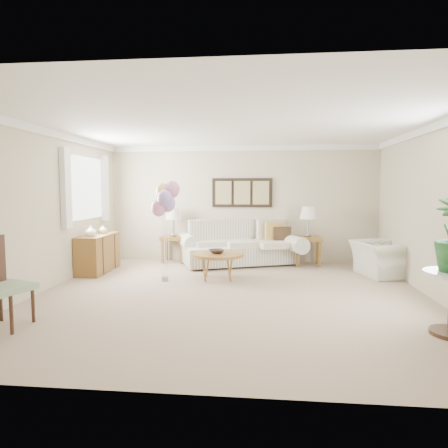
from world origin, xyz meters
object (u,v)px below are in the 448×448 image
object	(u,v)px
balloon_cluster	(165,199)
coffee_table	(218,255)
sofa	(240,247)
armchair	(381,259)

from	to	relation	value
balloon_cluster	coffee_table	bearing A→B (deg)	15.61
sofa	coffee_table	xyz separation A→B (m)	(-0.31, -1.49, 0.06)
balloon_cluster	sofa	bearing A→B (deg)	55.28
sofa	armchair	bearing A→B (deg)	-19.05
armchair	balloon_cluster	world-z (taller)	balloon_cluster
coffee_table	balloon_cluster	size ratio (longest dim) A/B	0.53
sofa	coffee_table	world-z (taller)	sofa
sofa	armchair	world-z (taller)	sofa
armchair	coffee_table	bearing A→B (deg)	86.55
coffee_table	sofa	bearing A→B (deg)	78.30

